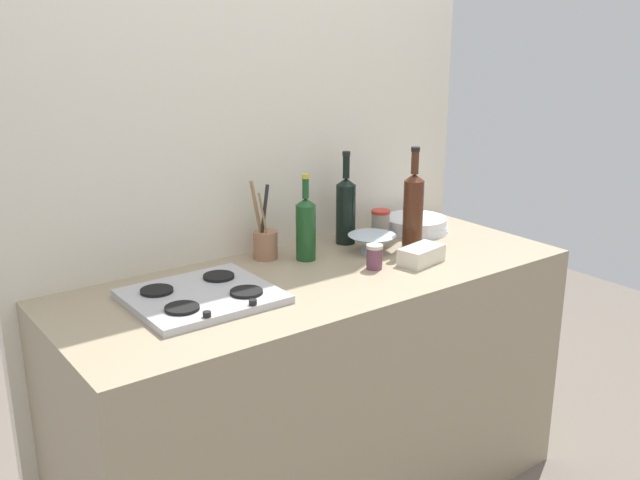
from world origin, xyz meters
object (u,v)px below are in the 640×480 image
Objects in this scene: plate_stack at (416,224)px; butter_dish at (421,255)px; wine_bottle_mid_right at (346,209)px; mixing_bowl at (372,243)px; condiment_jar_rear at (381,224)px; condiment_jar_front at (374,257)px; utensil_crock at (265,242)px; wine_bottle_leftmost at (413,209)px; stovetop_hob at (202,296)px; wine_bottle_mid_left at (306,227)px.

butter_dish is at bearing -131.09° from plate_stack.
wine_bottle_mid_right reaches higher than mixing_bowl.
mixing_bowl is 0.20m from condiment_jar_rear.
wine_bottle_mid_right is 0.33m from condiment_jar_front.
utensil_crock is at bearing 174.02° from plate_stack.
stovetop_hob is at bearing -179.56° from wine_bottle_leftmost.
stovetop_hob is 3.86× the size of condiment_jar_rear.
utensil_crock reaches higher than mixing_bowl.
mixing_bowl is (-0.32, -0.10, 0.01)m from plate_stack.
mixing_bowl is (0.73, 0.05, 0.02)m from stovetop_hob.
utensil_crock is (-0.11, 0.10, -0.06)m from wine_bottle_mid_left.
condiment_jar_front is at bearing -8.53° from stovetop_hob.
wine_bottle_leftmost is (0.89, 0.01, 0.14)m from stovetop_hob.
stovetop_hob is at bearing 171.47° from condiment_jar_front.
condiment_jar_front is at bearing -150.36° from plate_stack.
condiment_jar_front is (0.62, -0.09, 0.03)m from stovetop_hob.
butter_dish is at bearing -42.48° from wine_bottle_mid_left.
utensil_crock is 0.51m from condiment_jar_rear.
wine_bottle_mid_left is at bearing 15.04° from stovetop_hob.
plate_stack reaches higher than stovetop_hob.
wine_bottle_leftmost reaches higher than wine_bottle_mid_left.
butter_dish is 0.18m from condiment_jar_front.
wine_bottle_mid_left reaches higher than butter_dish.
mixing_bowl reaches higher than butter_dish.
condiment_jar_rear is (0.88, 0.18, 0.04)m from stovetop_hob.
butter_dish is at bearing -105.59° from condiment_jar_rear.
butter_dish is (0.79, -0.15, 0.02)m from stovetop_hob.
stovetop_hob is at bearing -148.80° from utensil_crock.
condiment_jar_rear reaches higher than condiment_jar_front.
wine_bottle_leftmost is 0.31m from condiment_jar_front.
mixing_bowl is 0.18m from condiment_jar_front.
condiment_jar_front reaches higher than mixing_bowl.
wine_bottle_mid_right is at bearing 91.91° from mixing_bowl.
plate_stack is 0.57m from wine_bottle_mid_left.
butter_dish reaches higher than plate_stack.
condiment_jar_rear reaches higher than stovetop_hob.
wine_bottle_mid_left is 0.88× the size of wine_bottle_mid_right.
wine_bottle_mid_right is at bearing -4.00° from utensil_crock.
condiment_jar_front is (-0.27, -0.10, -0.11)m from wine_bottle_leftmost.
condiment_jar_rear is (-0.01, 0.17, -0.10)m from wine_bottle_leftmost.
wine_bottle_mid_left is at bearing 137.52° from butter_dish.
mixing_bowl is at bearing -26.19° from utensil_crock.
condiment_jar_rear is at bearing -9.63° from wine_bottle_mid_right.
plate_stack is 0.18m from condiment_jar_rear.
plate_stack is at bearing 48.91° from butter_dish.
mixing_bowl is (0.24, -0.08, -0.08)m from wine_bottle_mid_left.
stovetop_hob is 1.51× the size of utensil_crock.
wine_bottle_leftmost is at bearing -86.34° from condiment_jar_rear.
stovetop_hob is 1.67× the size of plate_stack.
wine_bottle_leftmost is 0.19m from condiment_jar_rear.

